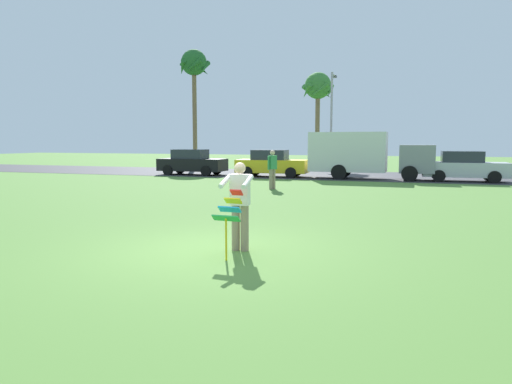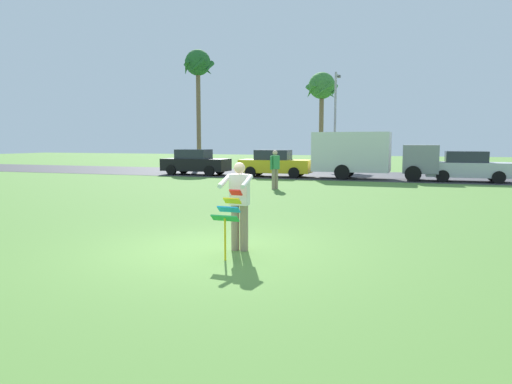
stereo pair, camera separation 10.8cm
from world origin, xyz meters
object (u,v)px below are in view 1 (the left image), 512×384
palm_tree_right_near (318,89)px  parked_car_silver (464,167)px  kite_held (230,212)px  parked_truck_grey_van (363,154)px  person_kite_flyer (240,203)px  person_walker_near (272,168)px  palm_tree_left_near (194,68)px  streetlight_pole (332,115)px  parked_car_yellow (272,164)px  parked_car_black (192,163)px

palm_tree_right_near → parked_car_silver: bearing=-47.6°
kite_held → parked_truck_grey_van: 18.87m
person_kite_flyer → palm_tree_right_near: 29.69m
parked_truck_grey_van → person_walker_near: parked_truck_grey_van is taller
palm_tree_left_near → streetlight_pole: 12.40m
palm_tree_left_near → palm_tree_right_near: size_ratio=1.27×
person_kite_flyer → parked_car_silver: (5.92, 18.22, -0.18)m
person_kite_flyer → parked_car_yellow: size_ratio=0.41×
person_kite_flyer → parked_car_black: 20.72m
parked_car_black → person_kite_flyer: bearing=-61.6°
palm_tree_right_near → parked_car_black: bearing=-119.0°
kite_held → palm_tree_right_near: (-3.93, 29.58, 5.36)m
person_kite_flyer → kite_held: (0.03, -0.62, -0.10)m
kite_held → parked_truck_grey_van: (0.67, 18.85, 0.56)m
kite_held → parked_car_black: (-9.88, 18.85, -0.08)m
parked_car_yellow → parked_truck_grey_van: bearing=0.0°
kite_held → parked_car_silver: size_ratio=0.29×
palm_tree_left_near → person_walker_near: 20.60m
person_kite_flyer → palm_tree_right_near: bearing=97.7°
kite_held → streetlight_pole: bearing=94.9°
parked_truck_grey_van → palm_tree_right_near: 12.62m
person_kite_flyer → streetlight_pole: bearing=95.0°
palm_tree_right_near → person_walker_near: size_ratio=4.37×
parked_car_yellow → parked_truck_grey_van: 5.35m
parked_car_yellow → palm_tree_left_near: size_ratio=0.44×
person_kite_flyer → palm_tree_left_near: bearing=117.0°
person_kite_flyer → person_walker_near: size_ratio=1.00×
palm_tree_right_near → streetlight_pole: 4.40m
parked_truck_grey_van → palm_tree_right_near: palm_tree_right_near is taller
palm_tree_right_near → streetlight_pole: bearing=-64.0°
person_kite_flyer → palm_tree_right_near: palm_tree_right_near is taller
streetlight_pole → parked_car_black: bearing=-136.2°
kite_held → person_walker_near: bearing=102.4°
streetlight_pole → parked_truck_grey_van: bearing=-68.2°
parked_car_yellow → palm_tree_right_near: size_ratio=0.56×
parked_car_yellow → person_kite_flyer: bearing=-75.8°
person_kite_flyer → palm_tree_right_near: (-3.90, 28.96, 5.26)m
parked_car_black → parked_car_yellow: bearing=-0.0°
parked_truck_grey_van → palm_tree_left_near: palm_tree_left_near is taller
parked_car_black → parked_car_silver: 15.76m
parked_car_yellow → parked_truck_grey_van: parked_truck_grey_van is taller
parked_truck_grey_van → palm_tree_left_near: bearing=148.6°
palm_tree_left_near → person_walker_near: bearing=-54.5°
person_kite_flyer → kite_held: 0.63m
kite_held → palm_tree_left_near: bearing=116.6°
parked_truck_grey_van → parked_car_silver: size_ratio=1.60×
person_kite_flyer → palm_tree_left_near: size_ratio=0.18×
parked_car_silver → palm_tree_right_near: bearing=132.4°
parked_car_silver → streetlight_pole: bearing=138.1°
parked_truck_grey_van → streetlight_pole: 8.29m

